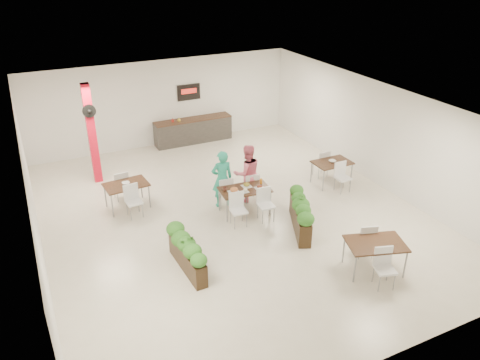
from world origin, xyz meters
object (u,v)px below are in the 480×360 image
(side_table_b, at_px, (332,165))
(main_table, at_px, (244,193))
(service_counter, at_px, (193,130))
(side_table_c, at_px, (375,247))
(planter_right, at_px, (300,212))
(red_column, at_px, (92,133))
(side_table_a, at_px, (126,188))
(diner_man, at_px, (222,179))
(diner_woman, at_px, (247,173))
(planter_left, at_px, (187,251))

(side_table_b, bearing_deg, main_table, -172.07)
(side_table_b, bearing_deg, service_counter, 116.78)
(side_table_c, bearing_deg, planter_right, 121.85)
(red_column, relative_size, side_table_a, 1.94)
(diner_man, bearing_deg, side_table_c, 119.37)
(diner_woman, distance_m, side_table_a, 3.50)
(red_column, bearing_deg, side_table_c, -57.30)
(service_counter, xyz_separation_m, planter_left, (-3.00, -7.54, 0.00))
(diner_man, xyz_separation_m, side_table_b, (3.70, -0.20, -0.23))
(service_counter, xyz_separation_m, side_table_a, (-3.54, -4.01, 0.14))
(side_table_c, bearing_deg, diner_woman, 122.24)
(diner_man, distance_m, planter_right, 2.49)
(planter_left, bearing_deg, diner_man, 51.02)
(diner_woman, bearing_deg, diner_man, 5.73)
(red_column, relative_size, diner_woman, 1.83)
(planter_right, height_order, side_table_c, planter_right)
(diner_man, height_order, planter_right, diner_man)
(diner_woman, relative_size, planter_left, 0.97)
(diner_man, bearing_deg, red_column, -41.78)
(planter_left, relative_size, side_table_c, 1.08)
(side_table_c, bearing_deg, side_table_b, 84.61)
(red_column, relative_size, diner_man, 1.86)
(planter_right, xyz_separation_m, side_table_c, (0.56, -2.27, 0.13))
(side_table_a, relative_size, side_table_c, 0.99)
(main_table, distance_m, side_table_b, 3.34)
(service_counter, bearing_deg, side_table_b, -63.31)
(diner_man, distance_m, diner_woman, 0.80)
(red_column, height_order, side_table_a, red_column)
(diner_man, xyz_separation_m, side_table_a, (-2.51, 1.09, -0.23))
(main_table, distance_m, side_table_c, 3.99)
(diner_woman, xyz_separation_m, side_table_c, (1.10, -4.35, -0.24))
(main_table, bearing_deg, service_counter, 83.64)
(planter_left, bearing_deg, service_counter, 68.28)
(main_table, xyz_separation_m, side_table_b, (3.31, 0.46, -0.01))
(planter_right, height_order, side_table_b, planter_right)
(side_table_b, bearing_deg, planter_right, -141.42)
(red_column, xyz_separation_m, diner_woman, (3.77, -3.24, -0.77))
(diner_woman, relative_size, side_table_c, 1.05)
(side_table_b, distance_m, side_table_c, 4.52)
(planter_left, relative_size, side_table_b, 1.11)
(service_counter, xyz_separation_m, side_table_c, (0.87, -9.45, 0.14))
(service_counter, bearing_deg, side_table_a, -131.46)
(side_table_a, bearing_deg, side_table_b, -16.27)
(diner_woman, bearing_deg, main_table, 63.62)
(service_counter, relative_size, planter_left, 1.67)
(main_table, distance_m, planter_right, 1.71)
(side_table_b, height_order, side_table_c, same)
(main_table, bearing_deg, diner_man, 120.80)
(diner_man, relative_size, diner_woman, 0.98)
(main_table, xyz_separation_m, diner_woman, (0.41, 0.65, 0.24))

